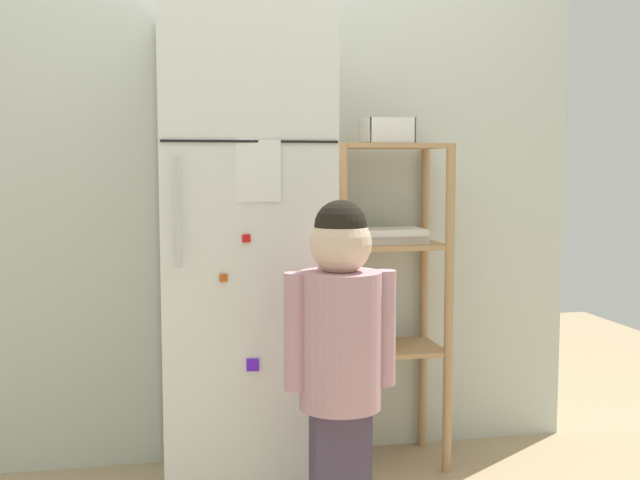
{
  "coord_description": "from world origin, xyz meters",
  "views": [
    {
      "loc": [
        -0.42,
        -2.86,
        1.2
      ],
      "look_at": [
        0.17,
        0.02,
        0.92
      ],
      "focal_mm": 44.5,
      "sensor_mm": 36.0,
      "label": 1
    }
  ],
  "objects_px": {
    "child_standing": "(340,339)",
    "pantry_shelf_unit": "(386,272)",
    "refrigerator": "(243,255)",
    "fruit_bin": "(390,133)"
  },
  "relations": [
    {
      "from": "child_standing",
      "to": "fruit_bin",
      "type": "relative_size",
      "value": 6.0
    },
    {
      "from": "child_standing",
      "to": "refrigerator",
      "type": "bearing_deg",
      "value": 115.11
    },
    {
      "from": "refrigerator",
      "to": "fruit_bin",
      "type": "relative_size",
      "value": 9.58
    },
    {
      "from": "refrigerator",
      "to": "pantry_shelf_unit",
      "type": "height_order",
      "value": "refrigerator"
    },
    {
      "from": "pantry_shelf_unit",
      "to": "fruit_bin",
      "type": "distance_m",
      "value": 0.55
    },
    {
      "from": "refrigerator",
      "to": "pantry_shelf_unit",
      "type": "bearing_deg",
      "value": 12.36
    },
    {
      "from": "refrigerator",
      "to": "fruit_bin",
      "type": "height_order",
      "value": "refrigerator"
    },
    {
      "from": "child_standing",
      "to": "pantry_shelf_unit",
      "type": "distance_m",
      "value": 0.74
    },
    {
      "from": "child_standing",
      "to": "fruit_bin",
      "type": "distance_m",
      "value": 0.98
    },
    {
      "from": "pantry_shelf_unit",
      "to": "fruit_bin",
      "type": "bearing_deg",
      "value": -62.19
    }
  ]
}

